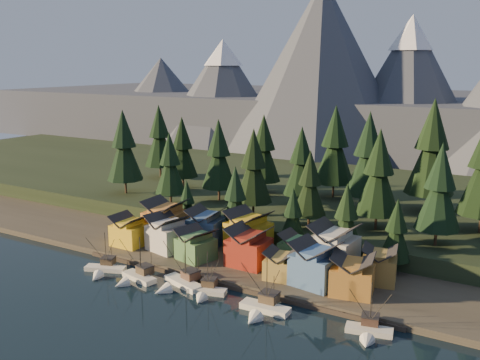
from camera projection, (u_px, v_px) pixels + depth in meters
The scene contains 43 objects.
ground at pixel (184, 314), 106.39m from camera, with size 500.00×500.00×0.00m, color black.
shore_strip at pixel (275, 251), 139.93m from camera, with size 400.00×50.00×1.50m, color #383329.
hillside at pixel (341, 201), 181.57m from camera, with size 420.00×100.00×6.00m, color black.
dock at pixel (228, 283), 120.18m from camera, with size 80.00×4.00×1.00m, color #3F352D.
mountain_ridge at pixel (416, 107), 282.79m from camera, with size 560.00×190.00×90.00m.
boat_0 at pixel (103, 265), 127.08m from camera, with size 10.37×10.71×10.47m.
boat_1 at pixel (135, 272), 121.95m from camera, with size 9.88×10.40×11.39m.
boat_2 at pixel (179, 278), 118.63m from camera, with size 11.51×11.97×11.97m.
boat_3 at pixel (206, 286), 114.78m from camera, with size 9.14×9.60×10.37m.
boat_4 at pixel (263, 302), 106.25m from camera, with size 10.55×11.46×12.35m.
boat_6 at pixel (369, 325), 97.58m from camera, with size 9.21×9.73×10.89m.
house_front_0 at pixel (129, 229), 141.15m from camera, with size 8.30×7.85×8.20m.
house_front_1 at pixel (167, 232), 137.47m from camera, with size 10.61×10.34×9.29m.
house_front_2 at pixel (196, 243), 131.01m from camera, with size 9.63×9.68×7.77m.
house_front_3 at pixel (249, 245), 127.11m from camera, with size 9.39×8.97×9.34m.
house_front_4 at pixel (280, 263), 119.70m from camera, with size 7.27×7.71×6.59m.
house_front_5 at pixel (315, 263), 115.55m from camera, with size 10.51×9.81×9.77m.
house_front_6 at pixel (352, 273), 111.26m from camera, with size 9.89×9.52×8.56m.
house_back_0 at pixel (166, 219), 145.81m from camera, with size 10.61×10.23×10.99m.
house_back_1 at pixel (206, 226), 141.80m from camera, with size 9.46×9.55×9.75m.
house_back_2 at pixel (248, 230), 136.51m from camera, with size 11.52×10.86×10.67m.
house_back_3 at pixel (297, 248), 127.88m from camera, with size 8.10×7.33×7.74m.
house_back_4 at pixel (334, 246), 124.48m from camera, with size 10.73×10.37×10.87m.
house_back_5 at pixel (379, 264), 117.11m from camera, with size 8.61×8.69×8.19m.
tree_hill_0 at pixel (124, 148), 176.19m from camera, with size 12.05×12.05×28.08m.
tree_hill_1 at pixel (182, 149), 184.12m from camera, with size 10.72×10.72×24.98m.
tree_hill_2 at pixel (170, 165), 162.62m from camera, with size 9.67×9.67×22.53m.
tree_hill_3 at pixel (219, 156), 167.39m from camera, with size 11.15×11.15×25.98m.
tree_hill_4 at pixel (264, 151), 176.01m from camera, with size 11.40×11.40×26.56m.
tree_hill_5 at pixel (254, 169), 150.17m from camera, with size 10.82×10.82×25.20m.
tree_hill_6 at pixel (301, 164), 158.92m from camera, with size 10.59×10.59×24.67m.
tree_hill_7 at pixel (310, 186), 140.12m from camera, with size 8.94×8.94×20.81m.
tree_hill_8 at pixel (368, 157), 155.38m from camera, with size 12.62×12.62×29.41m.
tree_hill_9 at pixel (378, 175), 137.42m from camera, with size 11.48×11.48×26.74m.
tree_hill_10 at pixel (431, 150), 153.76m from camera, with size 14.29×14.29×33.28m.
tree_hill_11 at pixel (439, 190), 125.51m from camera, with size 10.74×10.74×25.02m.
tree_hill_15 at pixel (335, 148), 170.65m from camera, with size 12.85×12.85×29.93m.
tree_hill_16 at pixel (159, 138), 201.11m from camera, with size 11.86×11.86×27.63m.
tree_shore_0 at pixel (187, 204), 151.81m from camera, with size 6.47×6.47×15.07m.
tree_shore_1 at pixel (235, 200), 143.25m from camera, with size 8.89×8.89×20.72m.
tree_shore_2 at pixel (293, 217), 135.31m from camera, with size 7.24×7.24×16.87m.
tree_shore_3 at pixel (346, 219), 128.07m from camera, with size 8.44×8.44×19.65m.
tree_shore_4 at pixel (396, 232), 122.41m from camera, with size 7.48×7.48×17.42m.
Camera 1 is at (59.18, -79.04, 49.05)m, focal length 40.00 mm.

